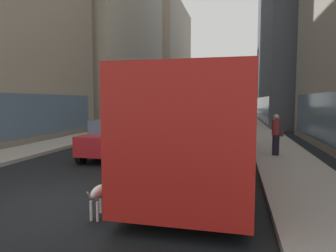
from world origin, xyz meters
name	(u,v)px	position (x,y,z in m)	size (l,w,h in m)	color
ground_plane	(209,118)	(0.00, 35.00, 0.00)	(120.00, 120.00, 0.00)	black
sidewalk_left	(169,117)	(-5.70, 35.00, 0.07)	(2.40, 110.00, 0.15)	#9E9991
sidewalk_right	(252,118)	(5.70, 35.00, 0.07)	(2.40, 110.00, 0.15)	#9E9991
building_left_far	(150,61)	(-11.90, 46.12, 9.79)	(11.96, 19.65, 19.59)	#A0937F
building_right_far	(291,14)	(11.90, 45.46, 16.35)	(8.49, 14.59, 32.73)	slate
transit_bus	(208,118)	(2.80, 4.18, 1.78)	(2.78, 11.53, 3.05)	red
car_blue_hatchback	(231,110)	(2.80, 45.45, 0.82)	(1.76, 4.49, 1.62)	#4C6BB7
car_yellow_taxi	(220,111)	(1.20, 39.64, 0.82)	(1.73, 4.24, 1.62)	yellow
car_black_suv	(149,121)	(-2.80, 15.54, 0.82)	(1.95, 4.42, 1.62)	black
car_grey_wagon	(199,124)	(1.20, 14.12, 0.82)	(1.87, 4.30, 1.62)	slate
car_red_coupe	(118,137)	(-1.20, 5.62, 0.82)	(1.74, 4.54, 1.62)	red
car_white_van	(205,111)	(-1.20, 41.30, 0.82)	(1.92, 4.18, 1.62)	silver
dalmatian_dog	(100,192)	(1.05, -0.69, 0.51)	(0.22, 0.96, 0.72)	white
pedestrian_with_handbag	(276,134)	(5.38, 6.61, 1.01)	(0.45, 0.34, 1.69)	#1E1E2D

